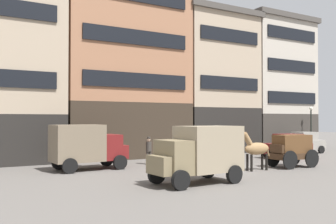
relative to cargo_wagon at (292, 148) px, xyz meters
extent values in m
plane|color=#605B56|center=(-3.77, 1.87, -1.15)|extent=(120.00, 120.00, 0.00)
cube|color=#33281E|center=(-6.34, 11.41, 0.95)|extent=(9.79, 5.43, 4.19)
cube|color=#9E6B4C|center=(-6.34, 11.41, 9.38)|extent=(9.79, 5.43, 12.67)
cube|color=black|center=(-6.34, 8.63, 4.63)|extent=(8.22, 0.12, 1.10)
cube|color=black|center=(-6.34, 8.63, 7.80)|extent=(8.22, 0.12, 1.10)
cube|color=black|center=(2.33, 11.41, 0.82)|extent=(7.25, 5.43, 3.93)
cube|color=tan|center=(2.33, 11.41, 6.87)|extent=(7.25, 5.43, 8.16)
cube|color=#47423D|center=(2.33, 11.41, 11.20)|extent=(7.75, 5.93, 0.50)
cube|color=black|center=(2.33, 8.63, 4.82)|extent=(6.09, 0.12, 1.10)
cube|color=black|center=(2.33, 8.63, 8.91)|extent=(6.09, 0.12, 1.10)
cube|color=#38332D|center=(9.85, 11.41, 0.58)|extent=(7.49, 5.43, 3.45)
cube|color=#B7AD9E|center=(9.85, 11.41, 6.85)|extent=(7.49, 5.43, 9.10)
cube|color=#47423D|center=(9.85, 11.41, 11.65)|extent=(7.99, 5.93, 0.50)
cube|color=black|center=(9.85, 8.63, 3.82)|extent=(6.29, 0.12, 1.10)
cube|color=black|center=(9.85, 8.63, 6.85)|extent=(6.29, 0.12, 1.10)
cube|color=black|center=(9.85, 8.63, 9.88)|extent=(6.29, 0.12, 1.10)
cube|color=#3D2819|center=(0.05, 0.00, -0.45)|extent=(2.75, 1.41, 0.36)
cube|color=brown|center=(0.05, 0.00, 0.28)|extent=(2.34, 1.20, 1.10)
cube|color=#3D2819|center=(-1.10, 0.04, 0.03)|extent=(0.44, 1.06, 0.50)
cylinder|color=black|center=(-0.88, -0.68, -0.60)|extent=(1.10, 0.12, 1.10)
cylinder|color=black|center=(-0.82, 0.74, -0.60)|extent=(1.10, 0.12, 1.10)
cylinder|color=black|center=(0.92, -0.75, -0.60)|extent=(1.10, 0.12, 1.10)
cylinder|color=black|center=(0.98, 0.67, -0.60)|extent=(1.10, 0.12, 1.10)
ellipsoid|color=#937047|center=(-2.85, 0.00, 0.10)|extent=(1.72, 0.67, 0.70)
cylinder|color=#937047|center=(-3.57, 0.03, 0.70)|extent=(0.68, 0.35, 0.76)
ellipsoid|color=#937047|center=(-3.97, 0.04, 1.00)|extent=(0.57, 0.26, 0.30)
cylinder|color=#937047|center=(-2.04, -0.03, -0.05)|extent=(0.27, 0.11, 0.65)
cylinder|color=black|center=(-3.41, -0.16, -0.67)|extent=(0.14, 0.14, 0.95)
cylinder|color=black|center=(-3.39, 0.20, -0.67)|extent=(0.14, 0.14, 0.95)
cylinder|color=black|center=(-2.31, -0.20, -0.67)|extent=(0.14, 0.14, 0.95)
cylinder|color=black|center=(-2.29, 0.16, -0.67)|extent=(0.14, 0.14, 0.95)
cube|color=maroon|center=(-10.02, 5.19, 0.12)|extent=(1.50, 1.78, 1.50)
cube|color=maroon|center=(-9.32, 5.23, -0.18)|extent=(0.99, 1.50, 0.80)
cube|color=#756651|center=(-11.81, 5.08, 0.42)|extent=(2.91, 2.07, 2.10)
cube|color=silver|center=(-9.57, 5.22, 0.37)|extent=(0.27, 1.37, 0.64)
cylinder|color=black|center=(-9.62, 6.17, -0.73)|extent=(0.85, 0.27, 0.84)
cylinder|color=black|center=(-9.51, 4.27, -0.73)|extent=(0.85, 0.27, 0.84)
cylinder|color=black|center=(-12.62, 5.99, -0.73)|extent=(0.85, 0.27, 0.84)
cylinder|color=black|center=(-12.50, 4.09, -0.73)|extent=(0.85, 0.27, 0.84)
cube|color=#7A6B4C|center=(-9.41, -1.94, 0.12)|extent=(1.50, 1.79, 1.50)
cube|color=#7A6B4C|center=(-10.11, -1.99, -0.18)|extent=(0.99, 1.50, 0.80)
cube|color=gray|center=(-7.62, -1.83, 0.42)|extent=(2.91, 2.07, 2.10)
cube|color=silver|center=(-9.86, -1.97, 0.37)|extent=(0.28, 1.37, 0.64)
cylinder|color=black|center=(-9.80, -2.92, -0.73)|extent=(0.85, 0.27, 0.84)
cylinder|color=black|center=(-9.92, -1.02, -0.73)|extent=(0.85, 0.27, 0.84)
cylinder|color=black|center=(-6.81, -2.73, -0.73)|extent=(0.85, 0.27, 0.84)
cylinder|color=black|center=(-6.93, -0.83, -0.73)|extent=(0.85, 0.27, 0.84)
cube|color=gray|center=(8.32, 6.12, -0.42)|extent=(3.79, 1.82, 0.80)
cube|color=gray|center=(8.47, 6.11, 0.33)|extent=(1.88, 1.55, 0.70)
cube|color=silver|center=(7.62, 6.16, 0.20)|extent=(0.41, 1.33, 0.56)
cylinder|color=black|center=(7.07, 5.35, -0.82)|extent=(0.67, 0.22, 0.66)
cylinder|color=black|center=(7.17, 7.03, -0.82)|extent=(0.67, 0.22, 0.66)
cylinder|color=black|center=(9.47, 5.21, -0.82)|extent=(0.67, 0.22, 0.66)
cylinder|color=black|center=(9.57, 6.88, -0.82)|extent=(0.67, 0.22, 0.66)
cube|color=maroon|center=(3.92, 3.97, -0.42)|extent=(3.83, 1.94, 0.80)
cube|color=maroon|center=(4.07, 3.96, 0.33)|extent=(1.93, 1.60, 0.70)
cube|color=silver|center=(3.23, 4.04, 0.20)|extent=(0.46, 1.34, 0.56)
cylinder|color=black|center=(2.65, 3.25, -0.82)|extent=(0.67, 0.24, 0.66)
cylinder|color=black|center=(2.81, 4.92, -0.82)|extent=(0.67, 0.24, 0.66)
cylinder|color=black|center=(5.04, 3.03, -0.82)|extent=(0.67, 0.24, 0.66)
cylinder|color=black|center=(5.20, 4.70, -0.82)|extent=(0.67, 0.24, 0.66)
cylinder|color=#38332D|center=(-7.04, 5.65, -0.72)|extent=(0.16, 0.16, 0.85)
cylinder|color=#38332D|center=(-6.84, 5.65, -0.72)|extent=(0.16, 0.16, 0.85)
cylinder|color=#38332D|center=(-6.94, 5.65, 0.01)|extent=(0.44, 0.44, 0.62)
sphere|color=tan|center=(-6.94, 5.65, 0.45)|extent=(0.22, 0.22, 0.22)
cylinder|color=#38332D|center=(-6.94, 5.65, 0.55)|extent=(0.28, 0.28, 0.02)
cylinder|color=#38332D|center=(-6.94, 5.65, 0.60)|extent=(0.18, 0.18, 0.09)
cylinder|color=black|center=(11.47, 7.87, 0.75)|extent=(0.12, 0.12, 3.80)
sphere|color=silver|center=(11.47, 7.87, 2.81)|extent=(0.32, 0.32, 0.32)
cylinder|color=maroon|center=(10.84, 7.31, -0.80)|extent=(0.24, 0.24, 0.70)
sphere|color=maroon|center=(10.84, 7.31, -0.43)|extent=(0.22, 0.22, 0.22)
camera|label=1|loc=(-17.93, -16.00, 1.79)|focal=39.82mm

